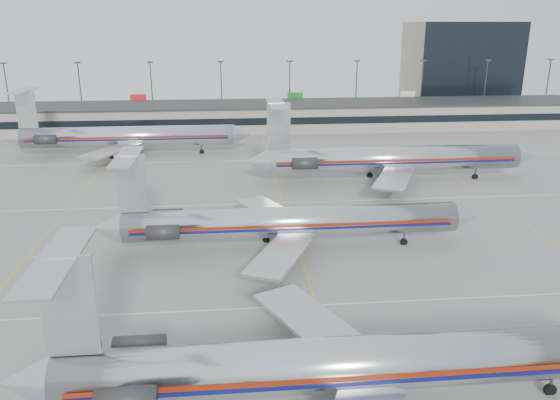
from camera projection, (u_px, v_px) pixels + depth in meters
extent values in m
plane|color=gray|center=(338.00, 371.00, 40.22)|extent=(260.00, 260.00, 0.00)
cube|color=silver|center=(316.00, 305.00, 49.69)|extent=(160.00, 0.15, 0.02)
cube|color=gray|center=(259.00, 117.00, 132.11)|extent=(160.00, 16.00, 6.00)
cube|color=black|center=(261.00, 121.00, 124.38)|extent=(160.00, 0.20, 1.60)
cube|color=#2D2D30|center=(259.00, 104.00, 131.16)|extent=(162.00, 17.00, 0.30)
cylinder|color=#38383D|center=(8.00, 94.00, 138.27)|extent=(0.30, 0.30, 15.00)
cube|color=#2D2D30|center=(3.00, 63.00, 135.93)|extent=(1.60, 0.40, 0.35)
cylinder|color=#38383D|center=(81.00, 93.00, 139.90)|extent=(0.30, 0.30, 15.00)
cube|color=#2D2D30|center=(77.00, 63.00, 137.56)|extent=(1.60, 0.40, 0.35)
cylinder|color=#38383D|center=(152.00, 92.00, 141.54)|extent=(0.30, 0.30, 15.00)
cube|color=#2D2D30|center=(150.00, 62.00, 139.20)|extent=(1.60, 0.40, 0.35)
cylinder|color=#38383D|center=(222.00, 91.00, 143.17)|extent=(0.30, 0.30, 15.00)
cube|color=#2D2D30|center=(221.00, 62.00, 140.83)|extent=(1.60, 0.40, 0.35)
cylinder|color=#38383D|center=(290.00, 91.00, 144.80)|extent=(0.30, 0.30, 15.00)
cube|color=#2D2D30|center=(290.00, 61.00, 142.46)|extent=(1.60, 0.40, 0.35)
cylinder|color=#38383D|center=(356.00, 90.00, 146.44)|extent=(0.30, 0.30, 15.00)
cube|color=#2D2D30|center=(357.00, 61.00, 144.09)|extent=(1.60, 0.40, 0.35)
cylinder|color=#38383D|center=(421.00, 89.00, 148.07)|extent=(0.30, 0.30, 15.00)
cube|color=#2D2D30|center=(423.00, 60.00, 145.73)|extent=(1.60, 0.40, 0.35)
cylinder|color=#38383D|center=(485.00, 89.00, 149.70)|extent=(0.30, 0.30, 15.00)
cube|color=#2D2D30|center=(488.00, 60.00, 147.36)|extent=(1.60, 0.40, 0.35)
cylinder|color=#38383D|center=(547.00, 88.00, 151.33)|extent=(0.30, 0.30, 15.00)
cube|color=#2D2D30|center=(551.00, 60.00, 148.99)|extent=(1.60, 0.40, 0.35)
cube|color=tan|center=(459.00, 66.00, 163.22)|extent=(30.00, 20.00, 25.00)
cylinder|color=silver|center=(360.00, 363.00, 35.52)|extent=(38.63, 3.57, 3.57)
cone|color=silver|center=(25.00, 382.00, 33.61)|extent=(3.48, 3.57, 3.57)
cube|color=maroon|center=(367.00, 378.00, 33.77)|extent=(36.70, 0.05, 0.34)
cube|color=#0C1055|center=(367.00, 383.00, 33.89)|extent=(36.70, 0.05, 0.27)
cube|color=silver|center=(314.00, 324.00, 42.04)|extent=(8.98, 13.09, 0.31)
cube|color=silver|center=(68.00, 307.00, 32.33)|extent=(3.28, 0.24, 6.57)
cube|color=silver|center=(57.00, 259.00, 31.35)|extent=(2.32, 10.14, 0.17)
cylinder|color=#2D2D30|center=(140.00, 347.00, 36.72)|extent=(3.48, 1.64, 1.64)
cylinder|color=#2D2D30|center=(551.00, 384.00, 37.54)|extent=(0.19, 0.19, 1.59)
cylinder|color=#2D2D30|center=(310.00, 377.00, 38.24)|extent=(0.19, 0.19, 1.59)
cylinder|color=black|center=(550.00, 390.00, 37.68)|extent=(0.87, 0.29, 0.87)
cylinder|color=silver|center=(292.00, 222.00, 61.16)|extent=(37.34, 3.45, 3.45)
cone|color=silver|center=(465.00, 216.00, 62.99)|extent=(2.99, 3.45, 3.45)
cone|color=silver|center=(107.00, 228.00, 59.31)|extent=(3.36, 3.45, 3.45)
cube|color=maroon|center=(294.00, 226.00, 59.47)|extent=(35.47, 0.05, 0.33)
cube|color=#0C1055|center=(294.00, 229.00, 59.59)|extent=(35.47, 0.05, 0.26)
cube|color=silver|center=(271.00, 211.00, 67.47)|extent=(8.68, 12.65, 0.30)
cube|color=silver|center=(281.00, 253.00, 55.09)|extent=(8.68, 12.65, 0.30)
cube|color=silver|center=(132.00, 184.00, 58.09)|extent=(3.17, 0.23, 6.35)
cube|color=silver|center=(127.00, 157.00, 57.14)|extent=(2.24, 9.80, 0.17)
cylinder|color=#2D2D30|center=(168.00, 216.00, 62.32)|extent=(3.36, 1.59, 1.59)
cylinder|color=#2D2D30|center=(163.00, 232.00, 57.29)|extent=(3.36, 1.59, 1.59)
cylinder|color=#2D2D30|center=(404.00, 238.00, 63.12)|extent=(0.19, 0.19, 1.54)
cylinder|color=#2D2D30|center=(269.00, 251.00, 59.55)|extent=(0.19, 0.19, 1.54)
cylinder|color=#2D2D30|center=(266.00, 236.00, 63.80)|extent=(0.19, 0.19, 1.54)
cylinder|color=black|center=(404.00, 242.00, 63.25)|extent=(0.84, 0.28, 0.84)
cylinder|color=silver|center=(394.00, 159.00, 87.77)|extent=(40.62, 3.96, 3.96)
cone|color=silver|center=(525.00, 156.00, 89.77)|extent=(3.42, 3.96, 3.96)
cone|color=silver|center=(256.00, 162.00, 85.76)|extent=(3.85, 3.96, 3.96)
cube|color=maroon|center=(398.00, 161.00, 85.84)|extent=(38.59, 0.05, 0.37)
cube|color=#0C1055|center=(398.00, 163.00, 85.97)|extent=(38.59, 0.05, 0.30)
cube|color=silver|center=(369.00, 155.00, 95.00)|extent=(9.94, 14.49, 0.34)
cube|color=silver|center=(395.00, 178.00, 80.82)|extent=(9.94, 14.49, 0.34)
cube|color=silver|center=(279.00, 126.00, 84.35)|extent=(3.63, 0.27, 7.27)
cube|color=silver|center=(277.00, 104.00, 83.27)|extent=(2.57, 11.22, 0.19)
cylinder|color=#2D2D30|center=(300.00, 154.00, 89.20)|extent=(3.85, 1.82, 1.82)
cylinder|color=#2D2D30|center=(305.00, 164.00, 83.43)|extent=(3.85, 1.82, 1.82)
cylinder|color=#2D2D30|center=(475.00, 174.00, 89.92)|extent=(0.21, 0.21, 1.76)
cylinder|color=#2D2D30|center=(378.00, 181.00, 85.93)|extent=(0.21, 0.21, 1.76)
cylinder|color=#2D2D30|center=(370.00, 172.00, 90.79)|extent=(0.21, 0.21, 1.76)
cylinder|color=black|center=(475.00, 177.00, 90.07)|extent=(0.96, 0.32, 0.96)
cylinder|color=silver|center=(129.00, 136.00, 105.36)|extent=(40.14, 3.91, 3.91)
cone|color=silver|center=(242.00, 134.00, 107.33)|extent=(3.38, 3.91, 3.91)
cone|color=silver|center=(11.00, 139.00, 103.37)|extent=(3.80, 3.91, 3.91)
cube|color=maroon|center=(128.00, 138.00, 103.45)|extent=(38.13, 0.05, 0.37)
cube|color=#0C1055|center=(128.00, 140.00, 103.58)|extent=(38.13, 0.05, 0.30)
cube|color=silver|center=(125.00, 135.00, 112.49)|extent=(9.82, 14.32, 0.34)
cube|color=silver|center=(111.00, 150.00, 98.49)|extent=(9.82, 14.32, 0.34)
cube|color=silver|center=(26.00, 109.00, 101.97)|extent=(3.59, 0.26, 7.18)
cube|color=silver|center=(22.00, 91.00, 100.90)|extent=(2.54, 11.09, 0.19)
cylinder|color=#2D2D30|center=(55.00, 133.00, 106.77)|extent=(3.80, 1.80, 1.80)
cylinder|color=#2D2D30|center=(45.00, 139.00, 101.07)|extent=(3.80, 1.80, 1.80)
cylinder|color=#2D2D30|center=(202.00, 149.00, 107.47)|extent=(0.21, 0.21, 1.74)
cylinder|color=#2D2D30|center=(111.00, 154.00, 103.54)|extent=(0.21, 0.21, 1.74)
cylinder|color=#2D2D30|center=(117.00, 148.00, 108.34)|extent=(0.21, 0.21, 1.74)
cylinder|color=black|center=(202.00, 152.00, 107.63)|extent=(0.95, 0.32, 0.95)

